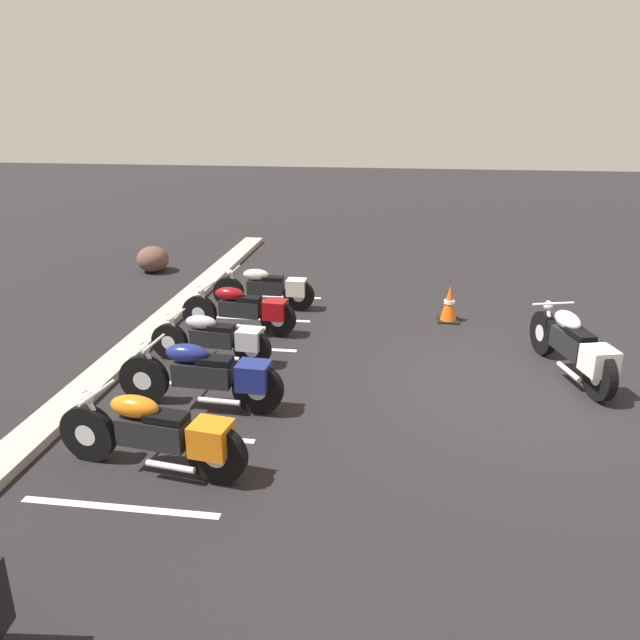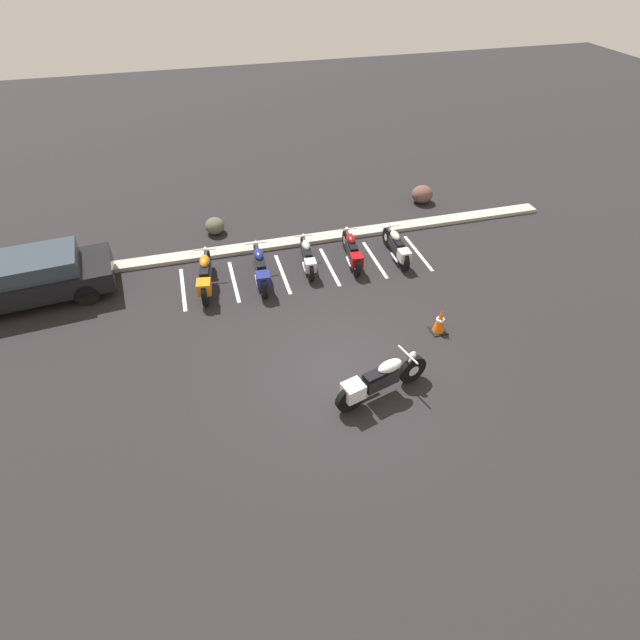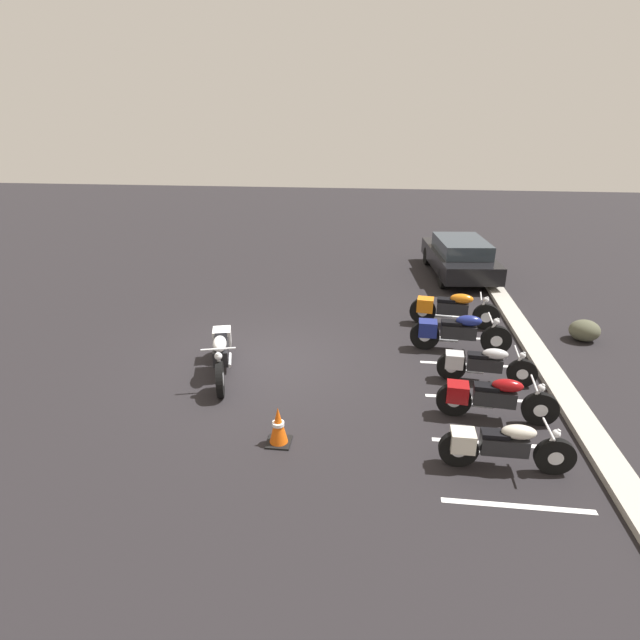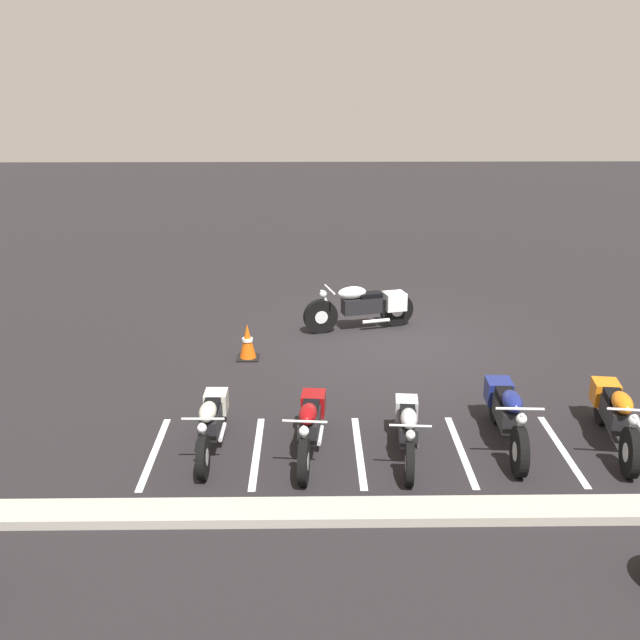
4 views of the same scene
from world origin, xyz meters
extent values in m
plane|color=black|center=(0.00, 0.00, 0.00)|extent=(60.00, 60.00, 0.00)
cylinder|color=black|center=(1.43, -0.56, 0.35)|extent=(0.71, 0.31, 0.71)
cylinder|color=silver|center=(1.43, -0.56, 0.35)|extent=(0.29, 0.20, 0.27)
cylinder|color=black|center=(-0.17, -0.99, 0.35)|extent=(0.71, 0.31, 0.71)
cylinder|color=silver|center=(-0.17, -0.99, 0.35)|extent=(0.29, 0.20, 0.27)
cube|color=black|center=(0.58, -0.79, 0.51)|extent=(0.86, 0.50, 0.32)
ellipsoid|color=white|center=(0.79, -0.74, 0.80)|extent=(0.65, 0.42, 0.26)
cube|color=black|center=(0.40, -0.84, 0.73)|extent=(0.52, 0.37, 0.09)
cube|color=white|center=(-0.12, -0.98, 0.55)|extent=(0.51, 0.48, 0.36)
cylinder|color=silver|center=(1.31, -0.59, 0.63)|extent=(0.29, 0.14, 0.57)
cylinder|color=silver|center=(1.25, -0.61, 0.91)|extent=(0.21, 0.65, 0.04)
sphere|color=silver|center=(1.38, -0.58, 0.82)|extent=(0.15, 0.15, 0.15)
cylinder|color=silver|center=(0.28, -0.72, 0.19)|extent=(0.59, 0.23, 0.07)
cylinder|color=black|center=(-2.57, 5.16, 0.34)|extent=(0.22, 0.69, 0.68)
cylinder|color=silver|center=(-2.57, 5.16, 0.34)|extent=(0.16, 0.27, 0.26)
cylinder|color=black|center=(-2.80, 3.59, 0.34)|extent=(0.22, 0.69, 0.68)
cylinder|color=silver|center=(-2.80, 3.59, 0.34)|extent=(0.16, 0.27, 0.26)
cube|color=black|center=(-2.69, 4.32, 0.49)|extent=(0.40, 0.81, 0.31)
ellipsoid|color=orange|center=(-2.67, 4.53, 0.77)|extent=(0.35, 0.61, 0.25)
cube|color=black|center=(-2.72, 4.15, 0.70)|extent=(0.31, 0.48, 0.08)
cube|color=orange|center=(-2.79, 3.64, 0.52)|extent=(0.42, 0.46, 0.35)
cylinder|color=silver|center=(-2.59, 5.04, 0.60)|extent=(0.10, 0.27, 0.55)
cylinder|color=silver|center=(-2.60, 4.98, 0.87)|extent=(0.63, 0.13, 0.04)
sphere|color=silver|center=(-2.58, 5.11, 0.79)|extent=(0.14, 0.14, 0.14)
cylinder|color=silver|center=(-2.87, 4.09, 0.19)|extent=(0.15, 0.57, 0.07)
cylinder|color=black|center=(-1.12, 5.11, 0.34)|extent=(0.16, 0.68, 0.68)
cylinder|color=silver|center=(-1.12, 5.11, 0.34)|extent=(0.14, 0.26, 0.26)
cylinder|color=black|center=(-1.20, 3.52, 0.34)|extent=(0.16, 0.68, 0.68)
cylinder|color=silver|center=(-1.20, 3.52, 0.34)|extent=(0.14, 0.26, 0.26)
cube|color=black|center=(-1.16, 4.26, 0.49)|extent=(0.33, 0.80, 0.31)
ellipsoid|color=navy|center=(-1.15, 4.47, 0.77)|extent=(0.30, 0.59, 0.25)
cube|color=black|center=(-1.17, 4.09, 0.70)|extent=(0.27, 0.46, 0.08)
cube|color=navy|center=(-1.20, 3.57, 0.52)|extent=(0.39, 0.43, 0.35)
cylinder|color=silver|center=(-1.12, 4.99, 0.61)|extent=(0.08, 0.27, 0.55)
cylinder|color=silver|center=(-1.13, 4.93, 0.87)|extent=(0.64, 0.07, 0.04)
sphere|color=silver|center=(-1.12, 5.06, 0.79)|extent=(0.14, 0.14, 0.14)
cylinder|color=silver|center=(-1.32, 4.02, 0.19)|extent=(0.10, 0.57, 0.07)
cylinder|color=black|center=(0.37, 5.32, 0.29)|extent=(0.16, 0.59, 0.59)
cylinder|color=silver|center=(0.37, 5.32, 0.29)|extent=(0.13, 0.23, 0.22)
cylinder|color=black|center=(0.24, 3.95, 0.29)|extent=(0.16, 0.59, 0.59)
cylinder|color=silver|center=(0.24, 3.95, 0.29)|extent=(0.13, 0.23, 0.22)
cube|color=black|center=(0.30, 4.59, 0.43)|extent=(0.31, 0.69, 0.27)
ellipsoid|color=#B7B7BC|center=(0.32, 4.77, 0.67)|extent=(0.27, 0.52, 0.21)
cube|color=black|center=(0.29, 4.44, 0.60)|extent=(0.25, 0.41, 0.07)
cube|color=#B7B7BC|center=(0.25, 3.99, 0.45)|extent=(0.35, 0.38, 0.30)
cylinder|color=silver|center=(0.36, 5.22, 0.52)|extent=(0.07, 0.24, 0.47)
cylinder|color=silver|center=(0.35, 5.16, 0.75)|extent=(0.55, 0.08, 0.03)
sphere|color=silver|center=(0.36, 5.28, 0.68)|extent=(0.12, 0.12, 0.12)
cylinder|color=silver|center=(0.16, 4.38, 0.16)|extent=(0.11, 0.49, 0.06)
cylinder|color=black|center=(1.74, 5.29, 0.31)|extent=(0.17, 0.63, 0.62)
cylinder|color=silver|center=(1.74, 5.29, 0.31)|extent=(0.14, 0.25, 0.24)
cylinder|color=black|center=(1.60, 3.83, 0.31)|extent=(0.17, 0.63, 0.62)
cylinder|color=silver|center=(1.60, 3.83, 0.31)|extent=(0.14, 0.25, 0.24)
cube|color=black|center=(1.66, 4.51, 0.45)|extent=(0.33, 0.74, 0.28)
ellipsoid|color=maroon|center=(1.68, 4.70, 0.71)|extent=(0.29, 0.55, 0.23)
cube|color=black|center=(1.65, 4.35, 0.64)|extent=(0.27, 0.44, 0.08)
cube|color=maroon|center=(1.60, 3.87, 0.48)|extent=(0.37, 0.41, 0.32)
cylinder|color=silver|center=(1.73, 5.17, 0.56)|extent=(0.08, 0.25, 0.50)
cylinder|color=silver|center=(1.72, 5.12, 0.80)|extent=(0.59, 0.09, 0.03)
sphere|color=silver|center=(1.73, 5.24, 0.73)|extent=(0.13, 0.13, 0.13)
cylinder|color=silver|center=(1.51, 4.29, 0.17)|extent=(0.12, 0.52, 0.07)
cylinder|color=black|center=(3.06, 5.13, 0.30)|extent=(0.12, 0.60, 0.60)
cylinder|color=silver|center=(3.06, 5.13, 0.30)|extent=(0.12, 0.23, 0.23)
cylinder|color=black|center=(3.04, 3.72, 0.30)|extent=(0.12, 0.60, 0.60)
cylinder|color=silver|center=(3.04, 3.72, 0.30)|extent=(0.12, 0.23, 0.23)
cube|color=black|center=(3.05, 4.38, 0.44)|extent=(0.27, 0.70, 0.27)
ellipsoid|color=beige|center=(3.06, 4.56, 0.68)|extent=(0.24, 0.51, 0.22)
cube|color=black|center=(3.05, 4.22, 0.62)|extent=(0.22, 0.40, 0.07)
cube|color=beige|center=(3.05, 3.76, 0.47)|extent=(0.33, 0.37, 0.31)
cylinder|color=silver|center=(3.06, 5.02, 0.54)|extent=(0.06, 0.24, 0.49)
cylinder|color=silver|center=(3.06, 4.97, 0.78)|extent=(0.57, 0.04, 0.03)
sphere|color=silver|center=(3.06, 5.09, 0.70)|extent=(0.13, 0.13, 0.13)
cylinder|color=silver|center=(2.92, 4.15, 0.17)|extent=(0.07, 0.50, 0.06)
cube|color=#A8A399|center=(0.00, 6.06, 0.06)|extent=(18.00, 0.50, 0.12)
cube|color=black|center=(2.81, 0.85, 0.01)|extent=(0.40, 0.40, 0.03)
cone|color=#EA590F|center=(2.81, 0.85, 0.34)|extent=(0.32, 0.32, 0.68)
cylinder|color=white|center=(2.81, 0.85, 0.37)|extent=(0.20, 0.20, 0.06)
cube|color=white|center=(-1.94, 4.45, 0.00)|extent=(0.10, 2.10, 0.00)
cube|color=white|center=(-0.49, 4.45, 0.00)|extent=(0.10, 2.10, 0.00)
cube|color=white|center=(0.96, 4.45, 0.00)|extent=(0.10, 2.10, 0.00)
cube|color=white|center=(2.41, 4.45, 0.00)|extent=(0.10, 2.10, 0.00)
cube|color=white|center=(3.86, 4.45, 0.00)|extent=(0.10, 2.10, 0.00)
camera|label=1|loc=(-8.36, 1.70, 3.90)|focal=35.00mm
camera|label=2|loc=(-2.68, -7.64, 8.38)|focal=28.00mm
camera|label=3|loc=(9.61, 2.35, 5.02)|focal=28.00mm
camera|label=4|loc=(1.65, 13.88, 5.15)|focal=42.00mm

